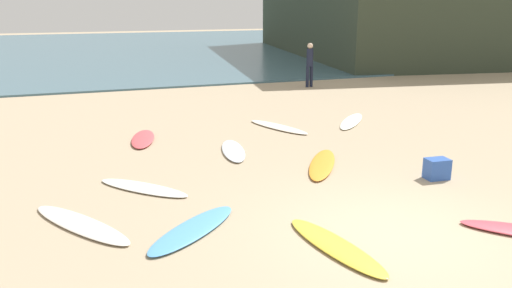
% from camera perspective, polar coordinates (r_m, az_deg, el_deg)
% --- Properties ---
extents(ground_plane, '(120.00, 120.00, 0.00)m').
position_cam_1_polar(ground_plane, '(8.55, 15.46, -9.60)').
color(ground_plane, tan).
extents(ocean_water, '(120.00, 40.00, 0.08)m').
position_cam_1_polar(ocean_water, '(41.96, -13.76, 10.19)').
color(ocean_water, '#426675').
rests_on(ocean_water, ground_plane).
extents(surfboard_0, '(0.98, 2.01, 0.09)m').
position_cam_1_polar(surfboard_0, '(13.96, -12.30, 0.57)').
color(surfboard_0, '#D84B51').
rests_on(surfboard_0, ground_plane).
extents(surfboard_1, '(1.30, 2.32, 0.07)m').
position_cam_1_polar(surfboard_1, '(14.98, 2.46, 1.89)').
color(surfboard_1, silver).
rests_on(surfboard_1, ground_plane).
extents(surfboard_3, '(0.87, 2.25, 0.08)m').
position_cam_1_polar(surfboard_3, '(7.91, 8.70, -10.99)').
color(surfboard_3, yellow).
rests_on(surfboard_3, ground_plane).
extents(surfboard_4, '(1.71, 2.27, 0.08)m').
position_cam_1_polar(surfboard_4, '(11.64, 7.28, -2.19)').
color(surfboard_4, orange).
rests_on(surfboard_4, ground_plane).
extents(surfboard_5, '(1.91, 2.11, 0.07)m').
position_cam_1_polar(surfboard_5, '(15.97, 10.43, 2.49)').
color(surfboard_5, white).
rests_on(surfboard_5, ground_plane).
extents(surfboard_6, '(1.77, 1.87, 0.06)m').
position_cam_1_polar(surfboard_6, '(10.36, -12.28, -4.72)').
color(surfboard_6, silver).
rests_on(surfboard_6, ground_plane).
extents(surfboard_7, '(1.98, 1.84, 0.07)m').
position_cam_1_polar(surfboard_7, '(8.41, -6.92, -9.25)').
color(surfboard_7, '#509ADA').
rests_on(surfboard_7, ground_plane).
extents(surfboard_9, '(1.72, 2.35, 0.07)m').
position_cam_1_polar(surfboard_9, '(9.00, -18.68, -8.33)').
color(surfboard_9, silver).
rests_on(surfboard_9, ground_plane).
extents(surfboard_10, '(0.89, 2.03, 0.08)m').
position_cam_1_polar(surfboard_10, '(12.59, -2.51, -0.72)').
color(surfboard_10, white).
rests_on(surfboard_10, ground_plane).
extents(beachgoer_near, '(0.34, 0.33, 1.85)m').
position_cam_1_polar(beachgoer_near, '(22.28, 5.92, 8.91)').
color(beachgoer_near, '#191E33').
rests_on(beachgoer_near, ground_plane).
extents(beach_cooler, '(0.49, 0.37, 0.43)m').
position_cam_1_polar(beach_cooler, '(11.29, 19.24, -2.58)').
color(beach_cooler, '#2D56B2').
rests_on(beach_cooler, ground_plane).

